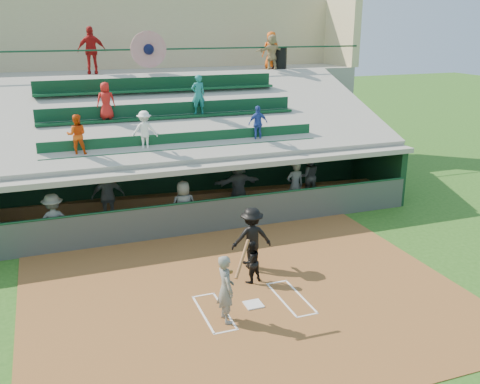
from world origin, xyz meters
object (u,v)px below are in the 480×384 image
object	(u,v)px
catcher	(251,262)
trash_bin	(280,58)
home_plate	(253,304)
batter_at_plate	(226,288)

from	to	relation	value
catcher	trash_bin	size ratio (longest dim) A/B	1.18
home_plate	trash_bin	size ratio (longest dim) A/B	0.43
batter_at_plate	catcher	world-z (taller)	batter_at_plate
trash_bin	batter_at_plate	bearing A→B (deg)	-118.73
home_plate	batter_at_plate	size ratio (longest dim) A/B	0.22
batter_at_plate	trash_bin	xyz separation A→B (m)	(7.00, 12.77, 4.24)
home_plate	trash_bin	bearing A→B (deg)	63.54
batter_at_plate	home_plate	bearing A→B (deg)	26.99
batter_at_plate	trash_bin	size ratio (longest dim) A/B	1.97
home_plate	batter_at_plate	bearing A→B (deg)	-153.01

